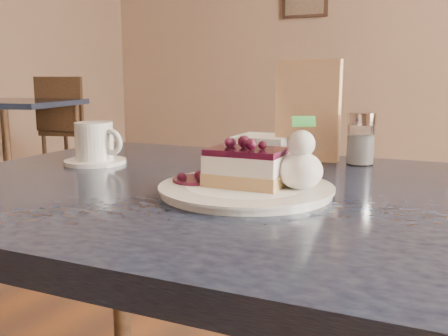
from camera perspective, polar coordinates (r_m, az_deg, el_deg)
The scene contains 10 objects.
main_table at distance 0.81m, azimuth 3.74°, elevation -7.33°, with size 1.17×0.82×0.70m.
dessert_plate at distance 0.74m, azimuth 2.54°, elevation -2.48°, with size 0.25×0.25×0.01m, color white.
cheesecake_slice at distance 0.74m, azimuth 2.56°, elevation 0.08°, with size 0.12×0.09×0.06m.
whipped_cream at distance 0.72m, azimuth 8.74°, elevation -0.29°, with size 0.06×0.06×0.06m.
berry_sauce at distance 0.77m, azimuth -3.12°, elevation -1.36°, with size 0.08×0.08×0.01m, color black.
coffee_set at distance 1.03m, azimuth -14.48°, elevation 2.52°, with size 0.13×0.12×0.08m.
menu_card at distance 1.05m, azimuth 9.55°, elevation 6.50°, with size 0.13×0.03×0.21m, color beige.
sugar_shaker at distance 1.02m, azimuth 15.37°, elevation 3.30°, with size 0.06×0.06×0.10m.
napkin_stack at distance 1.08m, azimuth 4.57°, elevation 2.49°, with size 0.11×0.11×0.05m, color white.
bg_table_far_left at distance 3.99m, azimuth -23.31°, elevation -2.23°, with size 1.12×1.73×1.15m.
Camera 1 is at (0.33, -0.29, 0.88)m, focal length 40.00 mm.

